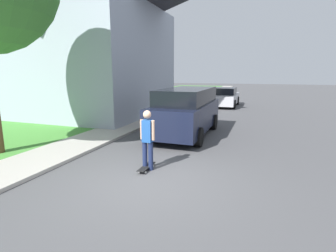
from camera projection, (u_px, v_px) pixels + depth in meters
name	position (u px, v px, depth m)	size (l,w,h in m)	color
ground_plane	(145.00, 181.00, 6.33)	(120.00, 120.00, 0.00)	#49494C
lawn	(59.00, 119.00, 14.50)	(10.00, 80.00, 0.08)	#478E38
sidewalk	(130.00, 124.00, 13.04)	(1.80, 80.00, 0.10)	#ADA89E
house	(83.00, 39.00, 16.03)	(9.86, 9.11, 8.78)	#99A3B2
suv_parked	(187.00, 111.00, 10.87)	(2.02, 4.98, 1.95)	black
car_down_street	(225.00, 97.00, 20.46)	(1.95, 4.58, 1.45)	#B7B7BC
skateboarder	(147.00, 138.00, 6.94)	(0.41, 0.21, 1.62)	#192347
skateboard	(146.00, 167.00, 7.08)	(0.21, 0.82, 0.10)	black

